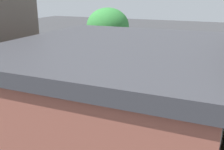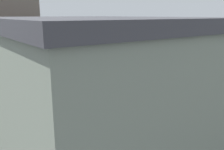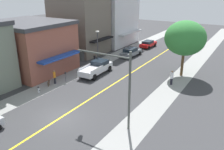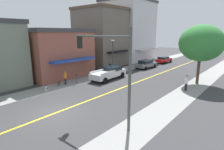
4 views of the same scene
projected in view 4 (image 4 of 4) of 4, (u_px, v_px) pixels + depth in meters
name	position (u px, v px, depth m)	size (l,w,h in m)	color
ground_plane	(55.00, 113.00, 15.17)	(140.00, 140.00, 0.00)	#38383A
sidewalk_left	(19.00, 96.00, 19.27)	(2.78, 126.00, 0.01)	gray
sidewalk_right	(116.00, 143.00, 11.06)	(2.78, 126.00, 0.01)	gray
road_centerline_stripe	(55.00, 113.00, 15.17)	(0.20, 126.00, 0.00)	yellow
tan_rowhouse	(50.00, 52.00, 28.61)	(11.92, 9.54, 7.07)	#935142
brick_apartment_block	(100.00, 37.00, 36.71)	(9.76, 8.08, 11.21)	#665B51
pale_office_building	(128.00, 31.00, 43.43)	(11.18, 10.58, 13.62)	silver
street_tree_right_corner	(201.00, 43.00, 22.77)	(5.37, 5.37, 7.50)	brown
fire_hydrant	(46.00, 88.00, 20.97)	(0.44, 0.24, 0.75)	silver
parking_meter	(76.00, 77.00, 23.63)	(0.12, 0.18, 1.36)	#4C4C51
traffic_light_mast	(111.00, 63.00, 12.48)	(5.25, 0.32, 6.85)	#474C47
street_lamp	(113.00, 52.00, 29.29)	(0.70, 0.36, 5.39)	#38383D
red_sedan_left_curb	(164.00, 60.00, 39.84)	(2.14, 4.57, 1.37)	red
grey_sedan_left_curb	(146.00, 64.00, 33.99)	(2.22, 4.87, 1.52)	slate
white_pickup_truck	(109.00, 73.00, 26.07)	(2.56, 5.98, 1.73)	silver
pedestrian_black_shirt	(110.00, 67.00, 30.27)	(0.31, 0.31, 1.64)	#33384C
pedestrian_orange_shirt	(65.00, 77.00, 23.27)	(0.32, 0.32, 1.79)	black
pedestrian_white_shirt	(186.00, 82.00, 20.90)	(0.38, 0.38, 1.84)	black
small_dog	(59.00, 83.00, 22.90)	(0.64, 0.78, 0.62)	#4C3828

